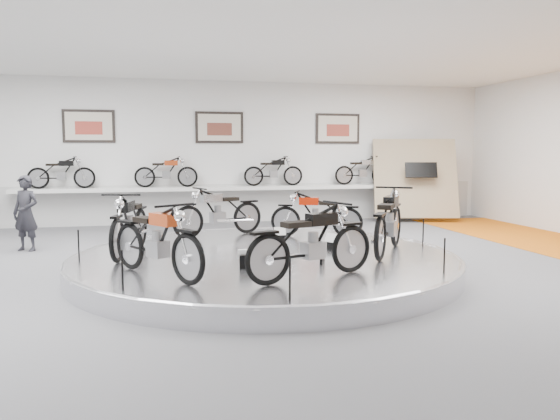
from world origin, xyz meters
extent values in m
plane|color=#525254|center=(0.00, 0.00, 0.00)|extent=(16.00, 16.00, 0.00)
plane|color=white|center=(0.00, 0.00, 4.00)|extent=(16.00, 16.00, 0.00)
plane|color=white|center=(0.00, 7.00, 2.00)|extent=(16.00, 0.00, 16.00)
cube|color=#BCBCBA|center=(0.00, 6.98, 0.55)|extent=(15.68, 0.04, 1.10)
cylinder|color=silver|center=(0.00, 0.30, 0.15)|extent=(6.40, 6.40, 0.30)
torus|color=#B2B2BA|center=(0.00, 0.30, 0.27)|extent=(6.40, 6.40, 0.10)
cube|color=silver|center=(0.00, 6.70, 1.00)|extent=(11.00, 0.55, 0.10)
cube|color=beige|center=(-3.50, 6.96, 2.70)|extent=(1.35, 0.06, 0.88)
cube|color=beige|center=(0.00, 6.96, 2.70)|extent=(1.35, 0.06, 0.88)
cube|color=beige|center=(3.50, 6.96, 2.70)|extent=(1.35, 0.06, 0.88)
cube|color=gray|center=(5.60, 6.10, 1.25)|extent=(2.56, 1.52, 2.30)
imported|color=black|center=(-4.36, 3.30, 0.77)|extent=(0.67, 0.58, 1.54)
camera|label=1|loc=(-1.72, -8.55, 1.99)|focal=35.00mm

